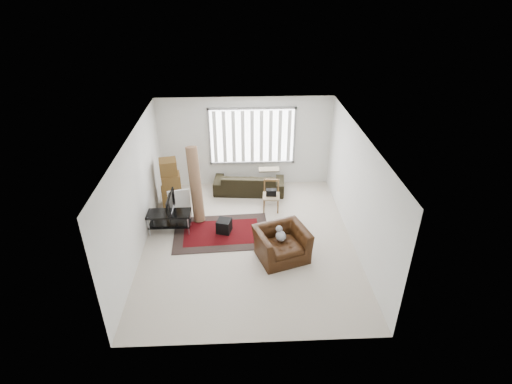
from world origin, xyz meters
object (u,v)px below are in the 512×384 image
sofa (249,180)px  side_chair (271,194)px  tv_stand (169,218)px  armchair (282,242)px  moving_boxes (171,185)px

sofa → side_chair: side_chair is taller
tv_stand → side_chair: (2.61, 0.92, 0.08)m
side_chair → armchair: (0.07, -2.08, -0.04)m
moving_boxes → tv_stand: bearing=-84.7°
moving_boxes → side_chair: bearing=-7.7°
tv_stand → sofa: 2.79m
moving_boxes → sofa: 2.26m
sofa → moving_boxes: bearing=21.4°
tv_stand → armchair: (2.68, -1.16, 0.03)m
tv_stand → moving_boxes: moving_boxes is taller
tv_stand → moving_boxes: bearing=95.3°
moving_boxes → side_chair: (2.72, -0.37, -0.17)m
side_chair → tv_stand: bearing=-155.5°
moving_boxes → side_chair: moving_boxes is taller
moving_boxes → sofa: moving_boxes is taller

